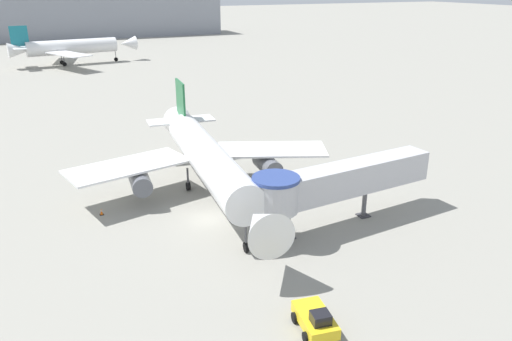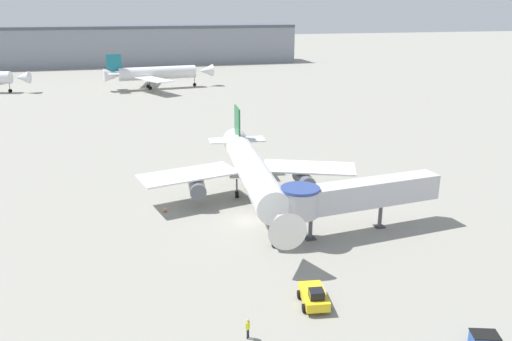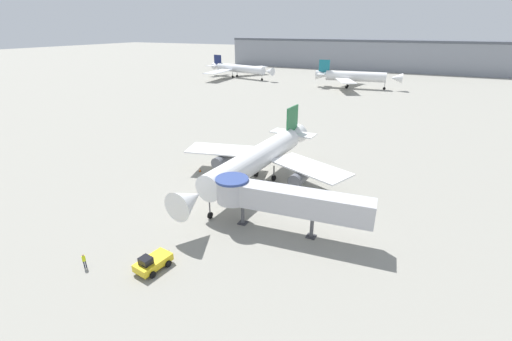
% 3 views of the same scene
% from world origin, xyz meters
% --- Properties ---
extents(ground_plane, '(800.00, 800.00, 0.00)m').
position_xyz_m(ground_plane, '(0.00, 0.00, 0.00)').
color(ground_plane, gray).
extents(main_airplane, '(28.92, 33.91, 10.07)m').
position_xyz_m(main_airplane, '(1.84, 5.16, 4.26)').
color(main_airplane, white).
rests_on(main_airplane, ground_plane).
extents(jet_bridge, '(19.00, 4.89, 6.09)m').
position_xyz_m(jet_bridge, '(9.93, -6.10, 4.41)').
color(jet_bridge, '#B7B7BC').
rests_on(jet_bridge, ground_plane).
extents(pushback_tug_yellow, '(2.72, 4.01, 1.85)m').
position_xyz_m(pushback_tug_yellow, '(0.93, -18.41, 0.80)').
color(pushback_tug_yellow, yellow).
rests_on(pushback_tug_yellow, ground_plane).
extents(traffic_cone_starboard_wing, '(0.49, 0.49, 0.80)m').
position_xyz_m(traffic_cone_starboard_wing, '(12.65, 2.62, 0.38)').
color(traffic_cone_starboard_wing, black).
rests_on(traffic_cone_starboard_wing, ground_plane).
extents(traffic_cone_port_wing, '(0.40, 0.40, 0.67)m').
position_xyz_m(traffic_cone_port_wing, '(-9.21, 5.16, 0.32)').
color(traffic_cone_port_wing, black).
rests_on(traffic_cone_port_wing, ground_plane).
extents(traffic_cone_near_nose, '(0.40, 0.40, 0.66)m').
position_xyz_m(traffic_cone_near_nose, '(0.94, -15.77, 0.31)').
color(traffic_cone_near_nose, black).
rests_on(traffic_cone_near_nose, ground_plane).
extents(background_jet_teal_tail, '(33.60, 32.65, 10.74)m').
position_xyz_m(background_jet_teal_tail, '(-2.35, 104.29, 4.71)').
color(background_jet_teal_tail, white).
rests_on(background_jet_teal_tail, ground_plane).
extents(terminal_building, '(154.25, 19.82, 16.46)m').
position_xyz_m(terminal_building, '(-12.93, 175.00, 8.24)').
color(terminal_building, gray).
rests_on(terminal_building, ground_plane).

